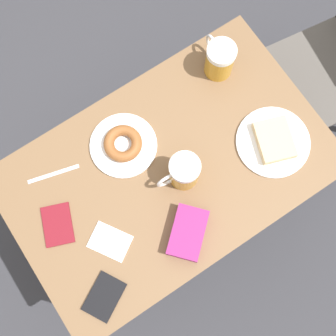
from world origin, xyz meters
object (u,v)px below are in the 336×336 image
(beer_mug_center, at_px, (183,172))
(plate_with_cake, at_px, (274,141))
(beer_mug_left, at_px, (219,59))
(napkin_folded, at_px, (110,242))
(plate_with_donut, at_px, (123,144))
(passport_far_edge, at_px, (104,297))
(fork, at_px, (54,174))
(passport_near_edge, at_px, (58,225))
(blue_pouch, at_px, (188,233))

(beer_mug_center, bearing_deg, plate_with_cake, 77.68)
(beer_mug_left, height_order, napkin_folded, beer_mug_left)
(plate_with_donut, distance_m, passport_far_edge, 0.47)
(beer_mug_left, height_order, fork, beer_mug_left)
(plate_with_cake, relative_size, napkin_folded, 1.62)
(fork, distance_m, passport_near_edge, 0.16)
(beer_mug_center, relative_size, passport_far_edge, 0.92)
(beer_mug_left, distance_m, napkin_folded, 0.67)
(plate_with_cake, relative_size, fork, 1.45)
(plate_with_cake, height_order, passport_near_edge, plate_with_cake)
(fork, bearing_deg, napkin_folded, 7.64)
(beer_mug_left, relative_size, fork, 0.85)
(blue_pouch, bearing_deg, plate_with_cake, 102.97)
(plate_with_cake, bearing_deg, napkin_folded, -91.90)
(beer_mug_left, relative_size, napkin_folded, 0.96)
(plate_with_donut, relative_size, napkin_folded, 1.47)
(beer_mug_center, bearing_deg, beer_mug_left, 128.76)
(plate_with_cake, height_order, napkin_folded, plate_with_cake)
(plate_with_cake, relative_size, plate_with_donut, 1.10)
(passport_near_edge, bearing_deg, napkin_folded, 39.00)
(passport_near_edge, bearing_deg, plate_with_donut, 108.66)
(fork, distance_m, blue_pouch, 0.46)
(plate_with_donut, bearing_deg, passport_near_edge, -71.34)
(passport_far_edge, bearing_deg, passport_near_edge, -178.38)
(beer_mug_center, relative_size, blue_pouch, 0.78)
(passport_near_edge, bearing_deg, plate_with_cake, 77.88)
(plate_with_cake, xyz_separation_m, passport_far_edge, (0.11, -0.70, -0.01))
(passport_near_edge, bearing_deg, passport_far_edge, 1.62)
(beer_mug_center, bearing_deg, fork, -124.65)
(napkin_folded, height_order, passport_near_edge, passport_near_edge)
(plate_with_cake, distance_m, fork, 0.71)
(napkin_folded, distance_m, fork, 0.28)
(plate_with_donut, bearing_deg, blue_pouch, 2.21)
(plate_with_donut, relative_size, passport_near_edge, 1.45)
(plate_with_donut, height_order, passport_near_edge, plate_with_donut)
(passport_far_edge, bearing_deg, fork, 171.26)
(beer_mug_left, bearing_deg, passport_near_edge, -77.42)
(beer_mug_left, relative_size, passport_far_edge, 0.92)
(beer_mug_left, distance_m, fork, 0.64)
(passport_near_edge, height_order, passport_far_edge, same)
(plate_with_donut, distance_m, napkin_folded, 0.31)
(passport_near_edge, relative_size, blue_pouch, 0.83)
(plate_with_donut, bearing_deg, napkin_folded, -39.94)
(plate_with_cake, distance_m, beer_mug_left, 0.32)
(blue_pouch, bearing_deg, fork, -147.51)
(plate_with_cake, xyz_separation_m, fork, (-0.30, -0.64, -0.01))
(passport_near_edge, bearing_deg, beer_mug_center, 78.03)
(passport_far_edge, relative_size, blue_pouch, 0.85)
(blue_pouch, bearing_deg, plate_with_donut, -177.79)
(passport_near_edge, bearing_deg, fork, 154.43)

